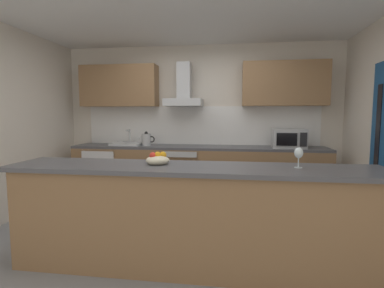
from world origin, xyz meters
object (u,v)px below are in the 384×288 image
Objects in this scene: range_hood at (184,92)px; wine_glass at (299,154)px; microwave at (289,138)px; refrigerator at (105,172)px; fruit_bowl at (158,159)px; kettle at (146,139)px; oven at (183,172)px; sink at (127,144)px.

wine_glass is (1.40, -2.29, -0.70)m from range_hood.
refrigerator is at bearing 179.53° from microwave.
refrigerator is 3.57m from wine_glass.
fruit_bowl is (-1.26, 0.01, -0.08)m from wine_glass.
refrigerator is 3.86× the size of fruit_bowl.
refrigerator is 1.18× the size of range_hood.
kettle is at bearing 133.37° from wine_glass.
sink is (-0.96, 0.01, 0.47)m from oven.
range_hood is at bearing 7.03° from sink.
refrigerator is 1.93m from range_hood.
sink is (0.40, 0.01, 0.50)m from refrigerator.
sink is at bearing 1.96° from refrigerator.
range_hood is at bearing 5.54° from refrigerator.
range_hood is 3.27× the size of fruit_bowl.
range_hood is 4.05× the size of wine_glass.
wine_glass is at bearing -38.02° from refrigerator.
range_hood is (1.36, 0.13, 1.36)m from refrigerator.
kettle is 1.01m from range_hood.
range_hood reaches higher than wine_glass.
wine_glass is (2.01, -2.13, 0.08)m from kettle.
microwave reaches higher than wine_glass.
wine_glass is at bearing -57.07° from oven.
oven reaches higher than refrigerator.
range_hood is at bearing 14.97° from kettle.
oven is at bearing 3.16° from kettle.
sink reaches higher than refrigerator.
refrigerator is at bearing 177.64° from kettle.
oven is 4.50× the size of wine_glass.
wine_glass is (2.36, -2.17, 0.16)m from sink.
oven is at bearing 0.11° from refrigerator.
oven is 1.60× the size of sink.
microwave is 2.15m from wine_glass.
sink is 0.36m from kettle.
microwave reaches higher than fruit_bowl.
refrigerator is at bearing -179.89° from oven.
sink is at bearing 179.16° from microwave.
kettle is 0.40× the size of range_hood.
wine_glass reaches higher than fruit_bowl.
oven is 0.82m from kettle.
microwave is at bearing -0.47° from refrigerator.
microwave is 2.30m from kettle.
refrigerator is 4.78× the size of wine_glass.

